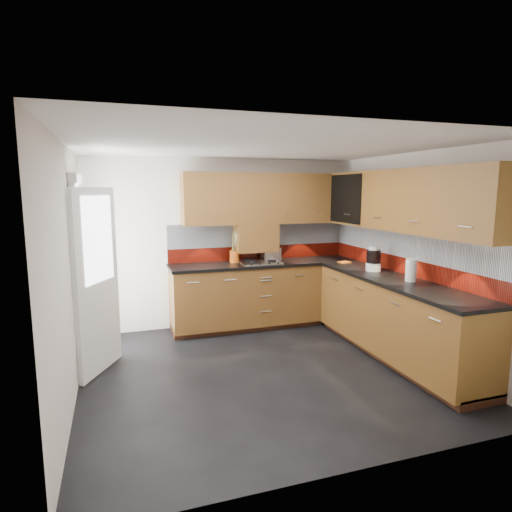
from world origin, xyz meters
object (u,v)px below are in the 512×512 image
object	(u,v)px
toaster	(271,254)
food_processor	(373,260)
utensil_pot	(234,255)
gas_hob	(260,262)

from	to	relation	value
toaster	food_processor	world-z (taller)	food_processor
utensil_pot	food_processor	size ratio (longest dim) A/B	1.53
gas_hob	utensil_pot	bearing A→B (deg)	156.10
toaster	food_processor	xyz separation A→B (m)	(0.96, -1.18, 0.05)
utensil_pot	toaster	xyz separation A→B (m)	(0.55, -0.00, -0.01)
gas_hob	food_processor	bearing A→B (deg)	-41.32
gas_hob	food_processor	distance (m)	1.57
toaster	food_processor	size ratio (longest dim) A/B	0.90
utensil_pot	gas_hob	bearing A→B (deg)	-23.90
gas_hob	toaster	xyz separation A→B (m)	(0.22, 0.14, 0.08)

